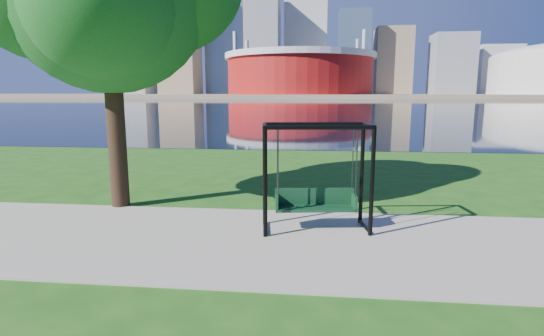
# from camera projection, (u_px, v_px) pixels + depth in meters

# --- Properties ---
(ground) EXTENTS (900.00, 900.00, 0.00)m
(ground) POSITION_uv_depth(u_px,v_px,m) (284.00, 233.00, 8.16)
(ground) COLOR #1E5114
(ground) RESTS_ON ground
(path) EXTENTS (120.00, 4.00, 0.03)m
(path) POSITION_uv_depth(u_px,v_px,m) (281.00, 242.00, 7.67)
(path) COLOR #9E937F
(path) RESTS_ON ground
(river) EXTENTS (900.00, 180.00, 0.02)m
(river) POSITION_uv_depth(u_px,v_px,m) (316.00, 104.00, 108.02)
(river) COLOR black
(river) RESTS_ON ground
(far_bank) EXTENTS (900.00, 228.00, 2.00)m
(far_bank) POSITION_uv_depth(u_px,v_px,m) (318.00, 95.00, 307.56)
(far_bank) COLOR #937F60
(far_bank) RESTS_ON ground
(stadium) EXTENTS (83.00, 83.00, 32.00)m
(stadium) POSITION_uv_depth(u_px,v_px,m) (300.00, 72.00, 236.81)
(stadium) COLOR maroon
(stadium) RESTS_ON far_bank
(skyline) EXTENTS (392.00, 66.00, 96.50)m
(skyline) POSITION_uv_depth(u_px,v_px,m) (313.00, 48.00, 315.05)
(skyline) COLOR gray
(skyline) RESTS_ON far_bank
(swing) EXTENTS (2.15, 1.16, 2.10)m
(swing) POSITION_uv_depth(u_px,v_px,m) (316.00, 180.00, 8.18)
(swing) COLOR black
(swing) RESTS_ON ground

